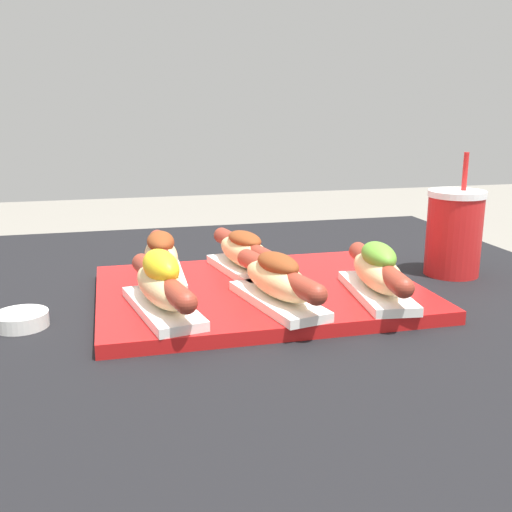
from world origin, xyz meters
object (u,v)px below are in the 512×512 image
(serving_tray, at_px, (259,292))
(hot_dog_2, at_px, (378,272))
(sauce_bowl, at_px, (21,319))
(drink_cup, at_px, (454,233))
(hot_dog_4, at_px, (245,253))
(hot_dog_0, at_px, (162,285))
(hot_dog_3, at_px, (161,256))
(hot_dog_1, at_px, (278,280))

(serving_tray, bearing_deg, hot_dog_2, -29.87)
(hot_dog_2, relative_size, sauce_bowl, 3.22)
(hot_dog_2, xyz_separation_m, drink_cup, (0.19, 0.13, 0.02))
(serving_tray, bearing_deg, hot_dog_4, 93.93)
(hot_dog_0, height_order, hot_dog_3, hot_dog_0)
(hot_dog_0, distance_m, hot_dog_4, 0.20)
(hot_dog_3, bearing_deg, sauce_bowl, -148.12)
(sauce_bowl, bearing_deg, hot_dog_0, -12.73)
(serving_tray, xyz_separation_m, hot_dog_3, (-0.13, 0.08, 0.04))
(hot_dog_1, height_order, sauce_bowl, hot_dog_1)
(serving_tray, relative_size, hot_dog_0, 2.14)
(hot_dog_3, bearing_deg, hot_dog_4, -2.81)
(hot_dog_1, relative_size, drink_cup, 1.07)
(drink_cup, bearing_deg, hot_dog_3, 176.07)
(hot_dog_1, relative_size, hot_dog_3, 0.98)
(hot_dog_3, bearing_deg, hot_dog_2, -30.36)
(hot_dog_1, xyz_separation_m, drink_cup, (0.33, 0.13, 0.02))
(serving_tray, height_order, hot_dog_2, hot_dog_2)
(hot_dog_0, height_order, sauce_bowl, hot_dog_0)
(serving_tray, distance_m, hot_dog_3, 0.16)
(hot_dog_1, xyz_separation_m, hot_dog_2, (0.14, 0.00, 0.00))
(hot_dog_3, xyz_separation_m, drink_cup, (0.47, -0.03, 0.02))
(hot_dog_1, bearing_deg, hot_dog_2, 0.57)
(hot_dog_0, xyz_separation_m, drink_cup, (0.48, 0.12, 0.02))
(hot_dog_1, xyz_separation_m, hot_dog_4, (-0.01, 0.16, -0.00))
(hot_dog_0, xyz_separation_m, hot_dog_1, (0.15, -0.01, -0.00))
(serving_tray, relative_size, sauce_bowl, 6.80)
(hot_dog_0, height_order, drink_cup, drink_cup)
(serving_tray, distance_m, hot_dog_4, 0.08)
(serving_tray, relative_size, hot_dog_1, 2.14)
(hot_dog_3, relative_size, hot_dog_4, 1.02)
(hot_dog_4, xyz_separation_m, drink_cup, (0.34, -0.03, 0.02))
(serving_tray, relative_size, hot_dog_3, 2.10)
(drink_cup, bearing_deg, hot_dog_0, -165.69)
(hot_dog_0, bearing_deg, sauce_bowl, 167.27)
(serving_tray, xyz_separation_m, hot_dog_1, (0.00, -0.08, 0.04))
(serving_tray, xyz_separation_m, hot_dog_2, (0.14, -0.08, 0.04))
(hot_dog_0, xyz_separation_m, hot_dog_3, (0.01, 0.15, -0.00))
(serving_tray, relative_size, hot_dog_4, 2.14)
(sauce_bowl, bearing_deg, drink_cup, 7.29)
(hot_dog_0, bearing_deg, hot_dog_2, -1.18)
(hot_dog_2, height_order, hot_dog_4, hot_dog_2)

